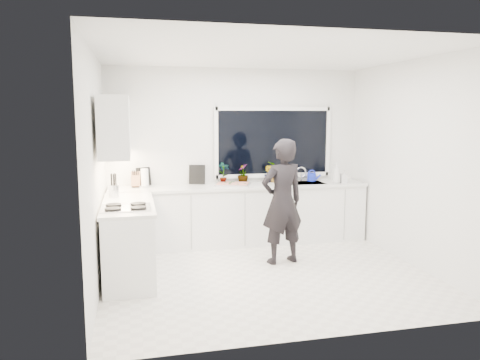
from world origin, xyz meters
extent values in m
cube|color=beige|center=(0.00, 0.00, -0.01)|extent=(4.00, 3.50, 0.02)
cube|color=white|center=(0.00, 1.76, 1.35)|extent=(4.00, 0.02, 2.70)
cube|color=white|center=(-2.01, 0.00, 1.35)|extent=(0.02, 3.50, 2.70)
cube|color=white|center=(2.01, 0.00, 1.35)|extent=(0.02, 3.50, 2.70)
cube|color=white|center=(0.00, 0.00, 2.71)|extent=(4.00, 3.50, 0.02)
cube|color=black|center=(0.60, 1.73, 1.55)|extent=(1.80, 0.02, 1.00)
cube|color=white|center=(0.00, 1.45, 0.44)|extent=(3.92, 0.58, 0.88)
cube|color=white|center=(-1.67, 0.35, 0.44)|extent=(0.58, 1.60, 0.88)
cube|color=silver|center=(0.00, 1.44, 0.90)|extent=(3.94, 0.62, 0.04)
cube|color=silver|center=(-1.67, 0.35, 0.90)|extent=(0.62, 1.60, 0.04)
cube|color=white|center=(-1.79, 0.70, 1.85)|extent=(0.34, 2.10, 0.70)
cube|color=silver|center=(1.05, 1.45, 0.87)|extent=(0.58, 0.42, 0.14)
cylinder|color=silver|center=(1.05, 1.65, 1.03)|extent=(0.03, 0.03, 0.22)
cube|color=black|center=(-1.69, 0.00, 0.94)|extent=(0.56, 0.48, 0.03)
imported|color=black|center=(0.33, 0.41, 0.84)|extent=(0.68, 0.52, 1.68)
cube|color=silver|center=(-0.13, 1.42, 0.94)|extent=(0.60, 0.53, 0.03)
cube|color=red|center=(-0.13, 1.42, 0.95)|extent=(0.55, 0.47, 0.01)
cylinder|color=#1628CF|center=(1.22, 1.61, 0.98)|extent=(0.17, 0.17, 0.13)
cylinder|color=white|center=(-1.43, 1.55, 1.05)|extent=(0.14, 0.14, 0.26)
cube|color=brown|center=(-1.56, 1.59, 1.03)|extent=(0.14, 0.11, 0.22)
cylinder|color=silver|center=(-1.85, 0.80, 1.00)|extent=(0.15, 0.15, 0.16)
cube|color=black|center=(-1.45, 1.69, 1.06)|extent=(0.21, 0.10, 0.28)
cube|color=black|center=(-0.63, 1.69, 1.07)|extent=(0.25, 0.09, 0.30)
imported|color=#26662D|center=(-0.23, 1.61, 1.09)|extent=(0.22, 0.20, 0.34)
imported|color=#26662D|center=(0.08, 1.61, 1.07)|extent=(0.18, 0.18, 0.30)
imported|color=#26662D|center=(0.50, 1.61, 1.06)|extent=(0.19, 0.19, 0.28)
imported|color=#26662D|center=(0.61, 1.61, 1.09)|extent=(0.29, 0.33, 0.33)
imported|color=#D8BF66|center=(1.51, 1.30, 1.08)|extent=(0.16, 0.16, 0.32)
imported|color=#D8BF66|center=(1.64, 1.30, 1.02)|extent=(0.11, 0.11, 0.21)
camera|label=1|loc=(-1.59, -5.44, 2.00)|focal=35.00mm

